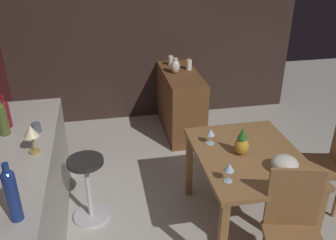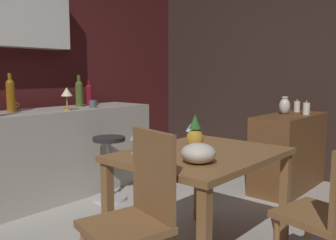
{
  "view_description": "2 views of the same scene",
  "coord_description": "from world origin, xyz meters",
  "views": [
    {
      "loc": [
        -2.3,
        0.85,
        2.36
      ],
      "look_at": [
        0.59,
        0.28,
        0.87
      ],
      "focal_mm": 38.77,
      "sensor_mm": 36.0,
      "label": 1
    },
    {
      "loc": [
        -1.9,
        -1.73,
        1.27
      ],
      "look_at": [
        0.42,
        0.27,
        0.88
      ],
      "focal_mm": 39.37,
      "sensor_mm": 36.0,
      "label": 2
    }
  ],
  "objects": [
    {
      "name": "pineapple_centerpiece",
      "position": [
        0.11,
        -0.24,
        0.84
      ],
      "size": [
        0.12,
        0.12,
        0.25
      ],
      "color": "gold",
      "rests_on": "dining_table"
    },
    {
      "name": "counter_lamp",
      "position": [
        0.19,
        1.39,
        1.06
      ],
      "size": [
        0.11,
        0.11,
        0.23
      ],
      "color": "#A58447",
      "rests_on": "kitchen_counter"
    },
    {
      "name": "sideboard_cabinet",
      "position": [
        1.97,
        -0.16,
        0.41
      ],
      "size": [
        1.1,
        0.44,
        0.82
      ],
      "primitive_type": "cube",
      "color": "brown",
      "rests_on": "ground_plane"
    },
    {
      "name": "vase_ceramic_ivory",
      "position": [
        1.97,
        -0.08,
        0.91
      ],
      "size": [
        0.12,
        0.12,
        0.2
      ],
      "color": "beige",
      "rests_on": "sideboard_cabinet"
    },
    {
      "name": "pillar_candle_tall",
      "position": [
        2.3,
        -0.09,
        0.88
      ],
      "size": [
        0.07,
        0.07,
        0.15
      ],
      "color": "white",
      "rests_on": "sideboard_cabinet"
    },
    {
      "name": "wine_glass_right",
      "position": [
        -0.23,
        -0.01,
        0.86
      ],
      "size": [
        0.08,
        0.08,
        0.16
      ],
      "color": "silver",
      "rests_on": "dining_table"
    },
    {
      "name": "pillar_candle_short",
      "position": [
        2.07,
        -0.29,
        0.89
      ],
      "size": [
        0.07,
        0.07,
        0.16
      ],
      "color": "white",
      "rests_on": "sideboard_cabinet"
    },
    {
      "name": "wine_glass_left",
      "position": [
        0.33,
        -0.04,
        0.85
      ],
      "size": [
        0.08,
        0.08,
        0.14
      ],
      "color": "silver",
      "rests_on": "dining_table"
    },
    {
      "name": "chair_near_window",
      "position": [
        -0.59,
        -0.38,
        0.53
      ],
      "size": [
        0.48,
        0.48,
        0.96
      ],
      "color": "olive",
      "rests_on": "ground_plane"
    },
    {
      "name": "dining_table",
      "position": [
        0.09,
        -0.31,
        0.64
      ],
      "size": [
        1.11,
        0.87,
        0.74
      ],
      "color": "olive",
      "rests_on": "ground_plane"
    },
    {
      "name": "wine_bottle_olive",
      "position": [
        0.54,
        1.67,
        1.06
      ],
      "size": [
        0.08,
        0.08,
        0.35
      ],
      "color": "#475623",
      "rests_on": "kitchen_counter"
    },
    {
      "name": "bar_stool",
      "position": [
        0.43,
        1.05,
        0.34
      ],
      "size": [
        0.34,
        0.34,
        0.64
      ],
      "color": "#262323",
      "rests_on": "ground_plane"
    },
    {
      "name": "kitchen_counter",
      "position": [
        0.19,
        1.57,
        0.45
      ],
      "size": [
        2.1,
        0.6,
        0.9
      ],
      "primitive_type": "cube",
      "color": "#B2ADA3",
      "rests_on": "ground_plane"
    },
    {
      "name": "wine_bottle_amber",
      "position": [
        -0.24,
        1.65,
        1.07
      ],
      "size": [
        0.08,
        0.08,
        0.37
      ],
      "color": "#8C5114",
      "rests_on": "kitchen_counter"
    },
    {
      "name": "wall_kitchen_back",
      "position": [
        -0.06,
        2.08,
        1.41
      ],
      "size": [
        5.2,
        0.33,
        2.6
      ],
      "color": "#4C1919",
      "rests_on": "ground_plane"
    },
    {
      "name": "chair_by_doorway",
      "position": [
        0.18,
        -1.13,
        0.49
      ],
      "size": [
        0.48,
        0.48,
        0.89
      ],
      "color": "olive",
      "rests_on": "ground_plane"
    },
    {
      "name": "wall_side_right",
      "position": [
        2.55,
        0.3,
        1.3
      ],
      "size": [
        0.1,
        4.4,
        2.6
      ],
      "primitive_type": "cube",
      "color": "#33231E",
      "rests_on": "ground_plane"
    },
    {
      "name": "fruit_bowl",
      "position": [
        -0.18,
        -0.48,
        0.8
      ],
      "size": [
        0.21,
        0.21,
        0.12
      ],
      "primitive_type": "ellipsoid",
      "color": "beige",
      "rests_on": "dining_table"
    },
    {
      "name": "wine_bottle_ruby",
      "position": [
        0.68,
        1.67,
        1.03
      ],
      "size": [
        0.08,
        0.08,
        0.3
      ],
      "color": "maroon",
      "rests_on": "kitchen_counter"
    },
    {
      "name": "cup_slate",
      "position": [
        0.53,
        1.42,
        0.94
      ],
      "size": [
        0.11,
        0.08,
        0.08
      ],
      "color": "#515660",
      "rests_on": "kitchen_counter"
    },
    {
      "name": "cup_mustard",
      "position": [
        -0.18,
        1.77,
        0.95
      ],
      "size": [
        0.12,
        0.09,
        0.1
      ],
      "color": "gold",
      "rests_on": "kitchen_counter"
    }
  ]
}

